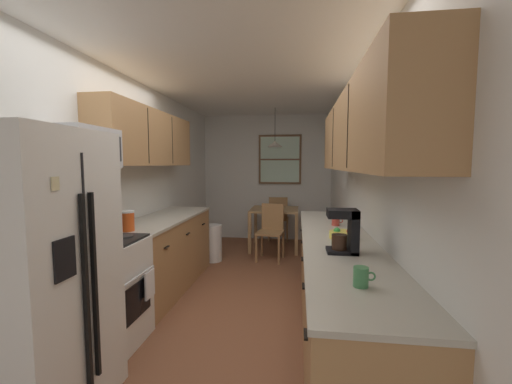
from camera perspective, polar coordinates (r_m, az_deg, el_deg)
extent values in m
plane|color=brown|center=(4.19, -1.79, -16.66)|extent=(12.00, 12.00, 0.00)
cube|color=silver|center=(4.33, -19.74, 1.12)|extent=(0.10, 9.00, 2.55)
cube|color=silver|center=(3.92, 18.04, 0.78)|extent=(0.10, 9.00, 2.55)
cube|color=silver|center=(6.53, 1.98, 2.63)|extent=(4.40, 0.10, 2.55)
cube|color=white|center=(4.03, -1.90, 20.00)|extent=(4.40, 9.00, 0.08)
cube|color=white|center=(2.37, -35.54, -12.35)|extent=(0.72, 0.78, 1.75)
cube|color=black|center=(2.16, -28.13, -15.12)|extent=(0.01, 0.01, 1.58)
cube|color=black|center=(2.13, -28.46, -15.50)|extent=(0.02, 0.02, 1.12)
cube|color=black|center=(2.19, -27.19, -14.87)|extent=(0.02, 0.02, 1.12)
cube|color=black|center=(1.97, -31.33, -10.32)|extent=(0.01, 0.15, 0.22)
cube|color=beige|center=(1.88, -32.59, 1.29)|extent=(0.01, 0.05, 0.07)
cube|color=white|center=(3.08, -26.15, -16.40)|extent=(0.62, 0.64, 0.90)
cube|color=black|center=(2.94, -20.75, -17.91)|extent=(0.01, 0.45, 0.30)
cube|color=silver|center=(2.85, -20.43, -14.09)|extent=(0.02, 0.51, 0.02)
cube|color=black|center=(2.95, -26.50, -8.02)|extent=(0.59, 0.61, 0.02)
cube|color=white|center=(3.09, -30.89, -5.91)|extent=(0.06, 0.64, 0.20)
cylinder|color=#2D2D2D|center=(2.91, -30.38, -8.02)|extent=(0.15, 0.15, 0.01)
cylinder|color=#2D2D2D|center=(3.13, -27.20, -7.01)|extent=(0.15, 0.15, 0.01)
cylinder|color=#2D2D2D|center=(2.75, -25.73, -8.56)|extent=(0.15, 0.15, 0.01)
cylinder|color=#2D2D2D|center=(2.99, -22.74, -7.42)|extent=(0.15, 0.15, 0.01)
cube|color=silver|center=(2.95, -29.04, 6.99)|extent=(0.38, 0.56, 0.34)
cube|color=black|center=(2.79, -26.51, 7.24)|extent=(0.01, 0.34, 0.21)
cube|color=#2D2D33|center=(3.00, -23.84, 7.15)|extent=(0.01, 0.11, 0.21)
cube|color=#A87A4C|center=(4.15, -16.25, -10.73)|extent=(0.60, 1.90, 0.87)
cube|color=#B7B2A3|center=(4.06, -16.41, -4.59)|extent=(0.63, 1.92, 0.03)
cube|color=black|center=(3.40, -15.86, -9.60)|extent=(0.02, 0.10, 0.01)
cube|color=black|center=(3.98, -12.20, -7.41)|extent=(0.02, 0.10, 0.01)
cube|color=black|center=(4.56, -9.49, -5.75)|extent=(0.02, 0.10, 0.01)
cube|color=#A87A4C|center=(4.03, -18.89, 9.17)|extent=(0.32, 2.00, 0.65)
cube|color=#2D2319|center=(3.66, -18.91, 9.62)|extent=(0.01, 0.01, 0.60)
cube|color=#2D2319|center=(4.26, -14.90, 9.03)|extent=(0.01, 0.01, 0.60)
cube|color=#A87A4C|center=(3.03, 14.51, -16.71)|extent=(0.60, 3.17, 0.87)
cube|color=#B7B2A3|center=(2.89, 14.70, -8.39)|extent=(0.63, 3.19, 0.03)
cube|color=black|center=(1.75, 9.00, -24.12)|extent=(0.02, 0.10, 0.01)
cube|color=black|center=(2.32, 8.61, -16.48)|extent=(0.02, 0.10, 0.01)
cube|color=black|center=(2.92, 8.40, -11.92)|extent=(0.02, 0.10, 0.01)
cube|color=black|center=(3.53, 8.27, -8.93)|extent=(0.02, 0.10, 0.01)
cube|color=black|center=(4.15, 8.17, -6.82)|extent=(0.02, 0.10, 0.01)
cube|color=#A87A4C|center=(2.80, 18.15, 10.17)|extent=(0.32, 2.87, 0.62)
cube|color=#2D2319|center=(2.31, 16.27, 11.36)|extent=(0.01, 0.01, 0.57)
cube|color=#2D2319|center=(3.25, 13.74, 9.53)|extent=(0.01, 0.01, 0.57)
cube|color=#A87F51|center=(5.74, 3.38, -3.18)|extent=(0.86, 0.82, 0.03)
cube|color=#A87F51|center=(5.48, -1.16, -7.54)|extent=(0.06, 0.06, 0.71)
cube|color=#A87F51|center=(5.42, 7.33, -7.72)|extent=(0.06, 0.06, 0.71)
cube|color=#A87F51|center=(6.22, -0.07, -6.01)|extent=(0.06, 0.06, 0.71)
cube|color=#A87F51|center=(6.17, 7.37, -6.15)|extent=(0.06, 0.06, 0.71)
cube|color=#A87A4C|center=(5.12, 2.58, -7.38)|extent=(0.45, 0.45, 0.04)
cube|color=#A87A4C|center=(5.25, 3.02, -4.56)|extent=(0.37, 0.08, 0.45)
cylinder|color=#A87A4C|center=(4.96, 4.18, -10.56)|extent=(0.04, 0.04, 0.43)
cylinder|color=#A87A4C|center=(5.04, 0.05, -10.29)|extent=(0.04, 0.04, 0.43)
cylinder|color=#A87A4C|center=(5.31, 4.95, -9.53)|extent=(0.04, 0.04, 0.43)
cylinder|color=#A87A4C|center=(5.38, 1.08, -9.30)|extent=(0.04, 0.04, 0.43)
cube|color=#A87A4C|center=(6.47, 4.12, -4.76)|extent=(0.40, 0.40, 0.04)
cube|color=#A87A4C|center=(6.25, 4.04, -3.01)|extent=(0.37, 0.03, 0.45)
cylinder|color=#A87A4C|center=(6.70, 2.63, -6.45)|extent=(0.04, 0.04, 0.43)
cylinder|color=#A87A4C|center=(6.68, 5.76, -6.50)|extent=(0.04, 0.04, 0.43)
cylinder|color=#A87A4C|center=(6.35, 2.36, -7.10)|extent=(0.04, 0.04, 0.43)
cylinder|color=#A87A4C|center=(6.33, 5.67, -7.16)|extent=(0.04, 0.04, 0.43)
cylinder|color=black|center=(5.73, 3.46, 12.11)|extent=(0.01, 0.01, 0.59)
cone|color=beige|center=(5.70, 3.45, 8.66)|extent=(0.28, 0.28, 0.10)
sphere|color=white|center=(5.70, 3.45, 8.86)|extent=(0.06, 0.06, 0.06)
cube|color=brown|center=(6.43, 4.35, 5.89)|extent=(0.86, 0.04, 0.99)
cube|color=#B2D1B7|center=(6.42, 4.34, 5.89)|extent=(0.78, 0.01, 0.91)
cube|color=brown|center=(6.41, 4.34, 5.89)|extent=(0.78, 0.02, 0.03)
cylinder|color=white|center=(5.15, -7.79, -9.13)|extent=(0.28, 0.28, 0.58)
cylinder|color=#D84C19|center=(3.32, -22.22, -5.02)|extent=(0.12, 0.12, 0.18)
cylinder|color=white|center=(3.30, -22.28, -3.34)|extent=(0.13, 0.13, 0.02)
cube|color=white|center=(3.02, -18.70, -15.54)|extent=(0.02, 0.16, 0.24)
cube|color=black|center=(2.44, 15.27, -10.24)|extent=(0.22, 0.18, 0.02)
cube|color=black|center=(2.42, 17.24, -6.82)|extent=(0.06, 0.18, 0.32)
cube|color=black|center=(2.39, 15.42, -3.76)|extent=(0.22, 0.18, 0.06)
cylinder|color=#331E14|center=(2.43, 14.83, -8.72)|extent=(0.11, 0.11, 0.11)
cylinder|color=#BF3F33|center=(3.46, 14.23, -5.11)|extent=(0.08, 0.08, 0.10)
torus|color=#BF3F33|center=(3.47, 15.10, -5.04)|extent=(0.05, 0.01, 0.05)
cylinder|color=#3F7F4C|center=(1.82, 18.46, -14.38)|extent=(0.08, 0.08, 0.11)
torus|color=#3F7F4C|center=(1.82, 20.11, -14.16)|extent=(0.05, 0.01, 0.05)
cylinder|color=#E5D14C|center=(2.89, 15.56, -7.51)|extent=(0.25, 0.25, 0.06)
cylinder|color=black|center=(2.89, 15.56, -7.22)|extent=(0.20, 0.20, 0.03)
sphere|color=red|center=(2.89, 16.68, -6.89)|extent=(0.06, 0.06, 0.06)
sphere|color=green|center=(2.89, 14.47, -6.83)|extent=(0.06, 0.06, 0.06)
cylinder|color=#4C7299|center=(5.72, 2.51, -2.75)|extent=(0.17, 0.17, 0.06)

